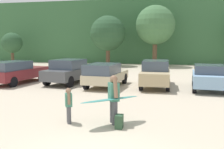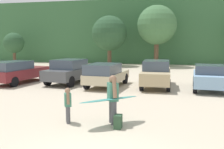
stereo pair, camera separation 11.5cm
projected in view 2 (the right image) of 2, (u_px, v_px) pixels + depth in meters
name	position (u px, v px, depth m)	size (l,w,h in m)	color
hillside_ridge	(159.00, 33.00, 38.97)	(108.00, 12.00, 8.42)	#38663D
tree_right	(14.00, 43.00, 34.53)	(2.69, 2.69, 4.09)	brown
tree_far_left	(109.00, 33.00, 31.10)	(4.18, 4.18, 5.98)	brown
tree_far_right	(157.00, 25.00, 30.31)	(4.58, 4.58, 7.11)	brown
parked_car_maroon	(18.00, 71.00, 17.92)	(2.37, 4.82, 1.56)	maroon
parked_car_dark_gray	(70.00, 71.00, 17.90)	(2.54, 4.40, 1.66)	#4C4F54
parked_car_champagne	(106.00, 74.00, 16.47)	(2.18, 4.35, 1.51)	beige
parked_car_tan	(156.00, 73.00, 16.53)	(1.81, 4.60, 1.69)	tan
parked_car_sky_blue	(210.00, 77.00, 15.37)	(2.12, 4.06, 1.51)	#84ADD1
person_adult	(113.00, 97.00, 9.00)	(0.47, 0.75, 1.70)	#4C4C51
person_child	(68.00, 103.00, 9.12)	(0.34, 0.51, 1.25)	#4C4C51
surfboard_teal	(109.00, 99.00, 8.93)	(2.07, 2.00, 0.19)	teal
backpack_dropped	(118.00, 122.00, 8.58)	(0.24, 0.34, 0.45)	#2D4C33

